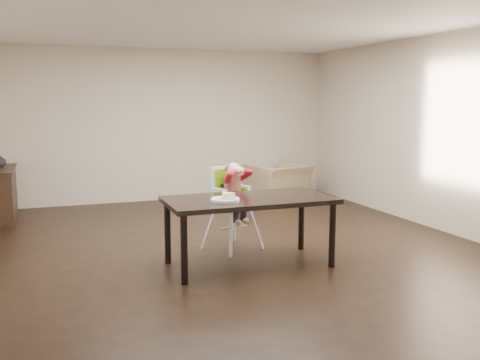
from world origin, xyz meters
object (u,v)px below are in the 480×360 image
at_px(dining_table, 249,205).
at_px(armchair, 278,176).
at_px(high_chair, 231,188).
at_px(sideboard, 1,194).

bearing_deg(dining_table, armchair, 61.27).
bearing_deg(armchair, dining_table, 44.49).
height_order(dining_table, armchair, armchair).
height_order(high_chair, armchair, high_chair).
bearing_deg(high_chair, sideboard, 113.14).
distance_m(dining_table, sideboard, 4.35).
distance_m(high_chair, sideboard, 3.86).
height_order(high_chair, sideboard, high_chair).
xyz_separation_m(dining_table, sideboard, (-2.71, 3.39, -0.27)).
bearing_deg(armchair, high_chair, 39.31).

